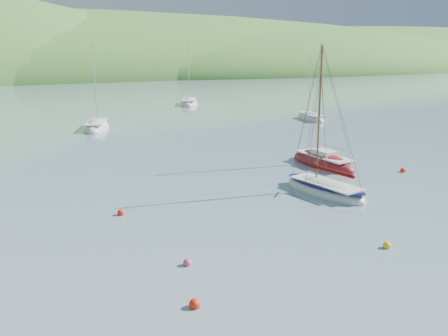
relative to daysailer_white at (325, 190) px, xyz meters
name	(u,v)px	position (x,y,z in m)	size (l,w,h in m)	color
ground	(330,250)	(-5.55, -8.08, -0.23)	(700.00, 700.00, 0.00)	slate
shoreline_hills	(4,74)	(-15.22, 164.34, -0.23)	(690.00, 135.00, 56.00)	#38762C
daysailer_white	(325,190)	(0.00, 0.00, 0.00)	(3.59, 7.07, 10.38)	silver
sloop_red	(323,163)	(4.59, 6.60, -0.02)	(2.92, 7.31, 10.60)	maroon
distant_sloop_a	(97,127)	(-8.78, 33.12, -0.05)	(4.99, 8.12, 10.93)	silver
distant_sloop_b	(189,104)	(10.14, 51.89, -0.04)	(5.69, 8.38, 11.31)	silver
distant_sloop_d	(311,119)	(18.60, 28.73, -0.06)	(3.50, 6.97, 9.50)	silver
mooring_buoys	(269,228)	(-6.85, -4.43, -0.11)	(22.91, 12.95, 0.46)	yellow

